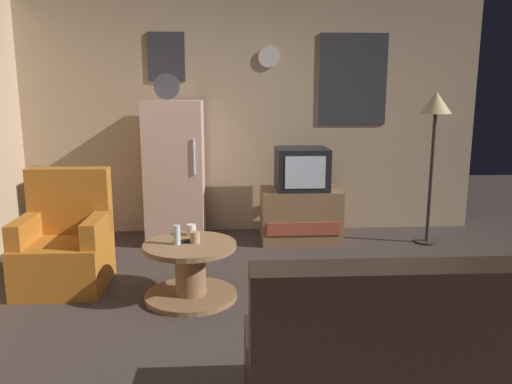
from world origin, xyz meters
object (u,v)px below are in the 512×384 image
(crt_tv, at_px, (302,169))
(mug_ceramic_tan, at_px, (195,237))
(standing_lamp, at_px, (435,115))
(couch, at_px, (429,372))
(wine_glass, at_px, (177,235))
(tv_stand, at_px, (300,215))
(coffee_table, at_px, (190,271))
(mug_ceramic_white, at_px, (191,230))
(armchair, at_px, (65,246))
(remote_control, at_px, (184,241))
(fridge, at_px, (175,172))

(crt_tv, xyz_separation_m, mug_ceramic_tan, (-1.04, -1.49, -0.30))
(standing_lamp, relative_size, couch, 0.94)
(crt_tv, xyz_separation_m, wine_glass, (-1.18, -1.52, -0.27))
(crt_tv, bearing_deg, tv_stand, 170.25)
(coffee_table, relative_size, couch, 0.42)
(coffee_table, xyz_separation_m, couch, (1.23, -1.66, 0.09))
(mug_ceramic_white, distance_m, couch, 2.26)
(crt_tv, distance_m, armchair, 2.47)
(mug_ceramic_white, relative_size, couch, 0.05)
(remote_control, bearing_deg, armchair, 139.62)
(mug_ceramic_tan, bearing_deg, armchair, 163.09)
(tv_stand, bearing_deg, standing_lamp, -6.83)
(tv_stand, relative_size, standing_lamp, 0.53)
(standing_lamp, height_order, mug_ceramic_white, standing_lamp)
(coffee_table, distance_m, couch, 2.07)
(wine_glass, relative_size, mug_ceramic_tan, 1.67)
(fridge, bearing_deg, armchair, -122.42)
(standing_lamp, distance_m, armchair, 3.76)
(tv_stand, xyz_separation_m, mug_ceramic_white, (-1.08, -1.28, 0.21))
(armchair, height_order, couch, armchair)
(mug_ceramic_white, height_order, mug_ceramic_tan, same)
(armchair, bearing_deg, wine_glass, -20.58)
(crt_tv, relative_size, mug_ceramic_white, 6.00)
(tv_stand, xyz_separation_m, mug_ceramic_tan, (-1.04, -1.49, 0.21))
(armchair, bearing_deg, fridge, 57.58)
(fridge, distance_m, standing_lamp, 2.76)
(wine_glass, height_order, remote_control, wine_glass)
(fridge, height_order, wine_glass, fridge)
(fridge, height_order, couch, fridge)
(fridge, height_order, coffee_table, fridge)
(coffee_table, xyz_separation_m, mug_ceramic_tan, (0.04, 0.01, 0.27))
(crt_tv, height_order, armchair, crt_tv)
(mug_ceramic_tan, bearing_deg, wine_glass, -168.29)
(mug_ceramic_white, bearing_deg, crt_tv, 49.68)
(fridge, bearing_deg, couch, -65.46)
(standing_lamp, relative_size, mug_ceramic_white, 17.67)
(mug_ceramic_white, bearing_deg, wine_glass, -110.66)
(crt_tv, xyz_separation_m, coffee_table, (-1.08, -1.50, -0.56))
(wine_glass, distance_m, mug_ceramic_white, 0.26)
(coffee_table, bearing_deg, crt_tv, 54.25)
(standing_lamp, height_order, wine_glass, standing_lamp)
(tv_stand, distance_m, crt_tv, 0.50)
(crt_tv, height_order, remote_control, crt_tv)
(remote_control, bearing_deg, crt_tv, 30.36)
(crt_tv, distance_m, wine_glass, 1.94)
(tv_stand, distance_m, couch, 3.17)
(mug_ceramic_tan, relative_size, couch, 0.05)
(crt_tv, bearing_deg, wine_glass, -127.72)
(coffee_table, height_order, wine_glass, wine_glass)
(armchair, bearing_deg, coffee_table, -18.05)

